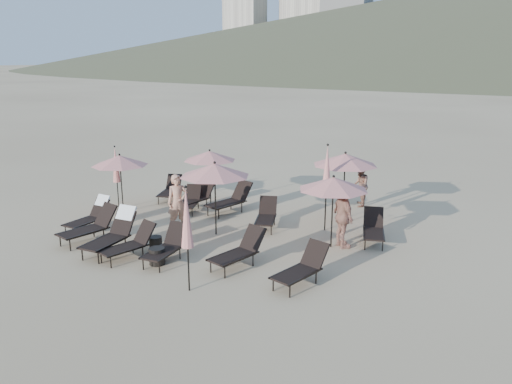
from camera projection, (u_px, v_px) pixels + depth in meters
The scene contains 28 objects.
ground at pixel (196, 260), 13.59m from camera, with size 800.00×800.00×0.00m, color #D6BA8C.
hotel_skyline at pixel (319, 25), 282.21m from camera, with size 109.00×82.00×55.00m.
lounger_0 at pixel (91, 215), 15.98m from camera, with size 0.69×1.63×0.99m.
lounger_1 at pixel (90, 226), 14.90m from camera, with size 1.09×1.88×1.02m.
lounger_2 at pixel (130, 243), 13.65m from camera, with size 1.05×1.69×0.91m.
lounger_3 at pixel (167, 246), 13.43m from camera, with size 0.69×1.63×0.92m.
lounger_4 at pixel (239, 250), 13.08m from camera, with size 1.07×1.77×0.96m.
lounger_5 at pixel (302, 267), 12.04m from camera, with size 1.05×1.73×0.93m.
lounger_6 at pixel (170, 189), 19.35m from camera, with size 1.02×1.64×0.88m.
lounger_7 at pixel (190, 200), 17.93m from camera, with size 1.01×1.56×0.84m.
lounger_8 at pixel (197, 197), 18.28m from camera, with size 0.88×1.65×0.90m.
lounger_9 at pixel (231, 199), 17.71m from camera, with size 1.18×1.91×1.03m.
lounger_10 at pixel (266, 215), 16.15m from camera, with size 1.04×1.65×0.89m.
lounger_11 at pixel (374, 228), 14.87m from camera, with size 0.99×1.67×0.90m.
lounger_12 at pixel (113, 232), 14.14m from camera, with size 0.74×1.88×1.16m.
umbrella_open_0 at pixel (120, 160), 17.43m from camera, with size 1.97×1.97×2.12m.
umbrella_open_1 at pixel (215, 170), 15.07m from camera, with size 2.16×2.16×2.33m.
umbrella_open_2 at pixel (333, 184), 14.06m from camera, with size 2.00×2.00×2.16m.
umbrella_open_3 at pixel (210, 156), 18.37m from camera, with size 1.95×1.95×2.10m.
umbrella_open_4 at pixel (345, 160), 16.58m from camera, with size 2.18×2.18×2.34m.
umbrella_closed_0 at pixel (187, 219), 11.34m from camera, with size 0.30×0.30×2.57m.
umbrella_closed_1 at pixel (327, 171), 15.47m from camera, with size 0.33×0.33×2.80m.
umbrella_closed_2 at pixel (116, 165), 17.89m from camera, with size 0.27×0.27×2.33m.
side_table_0 at pixel (156, 244), 14.22m from camera, with size 0.37×0.37×0.42m, color black.
side_table_1 at pixel (157, 256), 13.27m from camera, with size 0.43×0.43×0.46m, color black.
beachgoer_a at pixel (178, 202), 15.83m from camera, with size 0.66×0.43×1.80m, color tan.
beachgoer_b at pixel (360, 185), 18.41m from camera, with size 0.77×0.60×1.58m, color #96644D.
beachgoer_c at pixel (343, 216), 14.29m from camera, with size 1.11×0.46×1.89m, color tan.
Camera 1 is at (7.12, -10.58, 5.30)m, focal length 35.00 mm.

